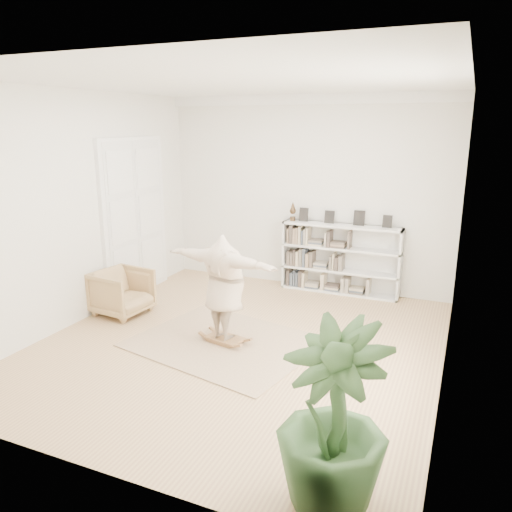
{
  "coord_description": "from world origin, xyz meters",
  "views": [
    {
      "loc": [
        2.84,
        -6.02,
        3.09
      ],
      "look_at": [
        0.08,
        0.4,
        1.23
      ],
      "focal_mm": 35.0,
      "sensor_mm": 36.0,
      "label": 1
    }
  ],
  "objects_px": {
    "bookshelf": "(340,260)",
    "armchair": "(122,292)",
    "person": "(224,285)",
    "houseplant": "(333,418)",
    "rocker_board": "(225,339)"
  },
  "relations": [
    {
      "from": "armchair",
      "to": "person",
      "type": "height_order",
      "value": "person"
    },
    {
      "from": "armchair",
      "to": "houseplant",
      "type": "distance_m",
      "value": 5.19
    },
    {
      "from": "bookshelf",
      "to": "armchair",
      "type": "distance_m",
      "value": 3.96
    },
    {
      "from": "armchair",
      "to": "rocker_board",
      "type": "distance_m",
      "value": 2.15
    },
    {
      "from": "bookshelf",
      "to": "houseplant",
      "type": "bearing_deg",
      "value": -76.66
    },
    {
      "from": "person",
      "to": "houseplant",
      "type": "relative_size",
      "value": 1.16
    },
    {
      "from": "armchair",
      "to": "person",
      "type": "relative_size",
      "value": 0.44
    },
    {
      "from": "bookshelf",
      "to": "armchair",
      "type": "bearing_deg",
      "value": -140.46
    },
    {
      "from": "armchair",
      "to": "houseplant",
      "type": "xyz_separation_m",
      "value": [
        4.32,
        -2.85,
        0.43
      ]
    },
    {
      "from": "person",
      "to": "houseplant",
      "type": "height_order",
      "value": "person"
    },
    {
      "from": "houseplant",
      "to": "rocker_board",
      "type": "bearing_deg",
      "value": 131.92
    },
    {
      "from": "armchair",
      "to": "rocker_board",
      "type": "relative_size",
      "value": 1.41
    },
    {
      "from": "armchair",
      "to": "bookshelf",
      "type": "bearing_deg",
      "value": -44.14
    },
    {
      "from": "bookshelf",
      "to": "rocker_board",
      "type": "relative_size",
      "value": 3.75
    },
    {
      "from": "person",
      "to": "armchair",
      "type": "bearing_deg",
      "value": 1.62
    }
  ]
}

